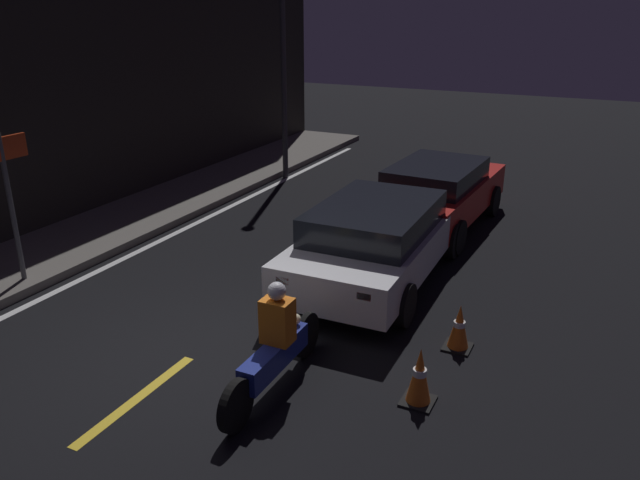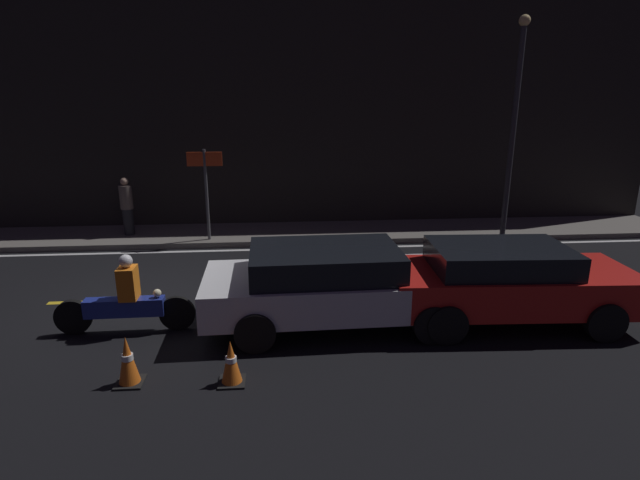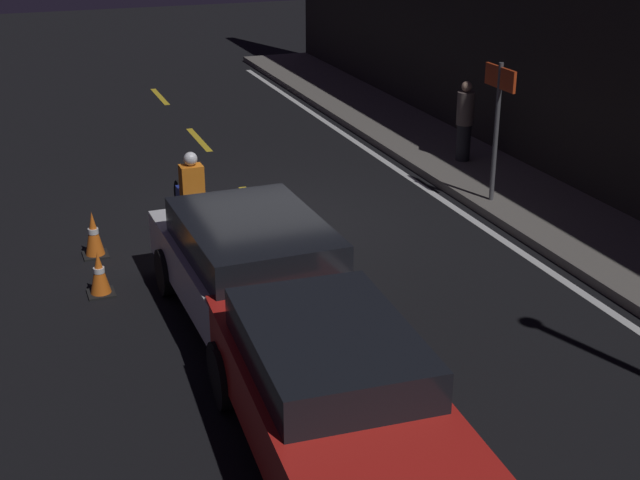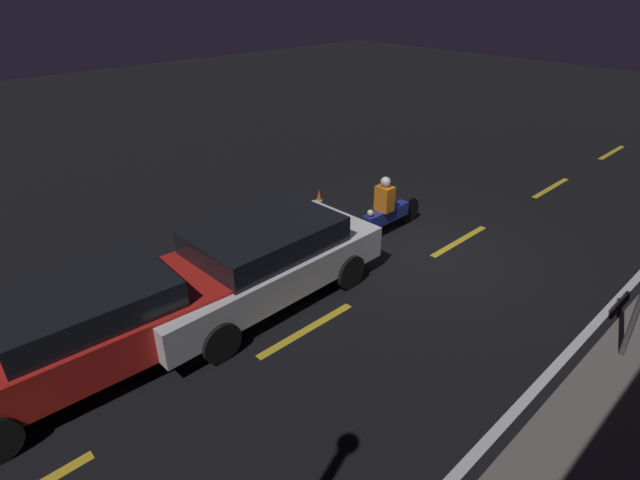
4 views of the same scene
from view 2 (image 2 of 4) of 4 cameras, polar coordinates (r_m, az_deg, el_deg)
The scene contains 15 objects.
ground_plane at distance 10.40m, azimuth -18.54°, elevation -6.52°, with size 56.00×56.00×0.00m, color black.
raised_curb at distance 14.55m, azimuth -14.55°, elevation 0.51°, with size 28.00×2.10×0.15m.
building_front at distance 15.24m, azimuth -14.67°, elevation 13.55°, with size 28.00×0.30×6.62m.
lane_dash_c at distance 10.69m, azimuth -23.78°, elevation -6.45°, with size 2.00×0.14×0.01m.
lane_dash_d at distance 10.14m, azimuth 1.15°, elevation -6.22°, with size 2.00×0.14×0.01m.
lane_dash_e at distance 11.48m, azimuth 24.20°, elevation -4.98°, with size 2.00×0.14×0.01m.
lane_solid_kerb at distance 13.34m, azimuth -15.43°, elevation -1.28°, with size 25.20×0.14×0.01m.
sedan_white at distance 8.65m, azimuth 1.65°, elevation -4.91°, with size 4.62×2.07×1.38m.
taxi_red at distance 9.33m, azimuth 20.53°, elevation -4.35°, with size 4.27×2.00×1.38m.
motorcycle at distance 9.01m, azimuth -21.43°, elevation -6.55°, with size 2.31×0.36×1.37m.
traffic_cone_near at distance 7.54m, azimuth -21.12°, elevation -12.75°, with size 0.38×0.38×0.72m.
traffic_cone_mid at distance 7.19m, azimuth -10.13°, elevation -13.63°, with size 0.37×0.37×0.64m.
pedestrian at distance 14.72m, azimuth -21.20°, elevation 3.63°, with size 0.34×0.34×1.59m.
shop_sign at distance 13.41m, azimuth -12.95°, elevation 7.04°, with size 0.90×0.08×2.40m.
street_lamp at distance 13.99m, azimuth 21.30°, elevation 12.51°, with size 0.28×0.28×5.76m.
Camera 2 is at (2.53, -9.33, 3.85)m, focal length 28.00 mm.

